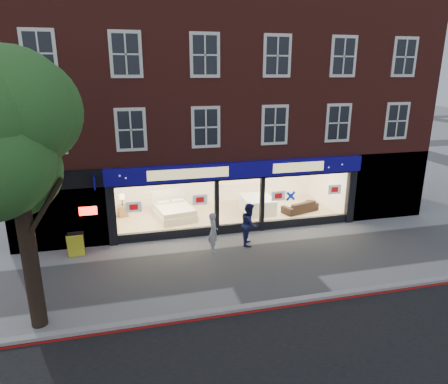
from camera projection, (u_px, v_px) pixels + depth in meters
name	position (u px, v px, depth m)	size (l,w,h in m)	color
ground	(261.00, 262.00, 15.28)	(120.00, 120.00, 0.00)	gray
kerb_line	(294.00, 306.00, 12.40)	(60.00, 0.10, 0.01)	#8C0A07
kerb_stone	(292.00, 301.00, 12.57)	(60.00, 0.25, 0.12)	gray
showroom_floor	(227.00, 215.00, 20.14)	(11.00, 4.50, 0.10)	tan
building	(219.00, 78.00, 19.79)	(19.00, 8.26, 10.30)	maroon
street_tree	(11.00, 156.00, 10.05)	(4.00, 3.20, 6.60)	black
display_bed	(174.00, 211.00, 19.54)	(2.07, 2.37, 1.19)	beige
bedside_table	(123.00, 211.00, 19.75)	(0.45, 0.45, 0.55)	brown
mattress_stack	(257.00, 204.00, 20.45)	(1.51, 1.90, 0.74)	silver
sofa	(300.00, 206.00, 20.38)	(1.93, 0.76, 0.56)	black
a_board	(76.00, 245.00, 15.58)	(0.63, 0.41, 0.97)	yellow
pedestrian_grey	(213.00, 232.00, 16.00)	(0.59, 0.39, 1.63)	#989A9F
pedestrian_blue	(249.00, 224.00, 16.60)	(0.87, 0.68, 1.80)	#1B1D4B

